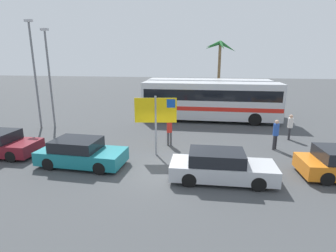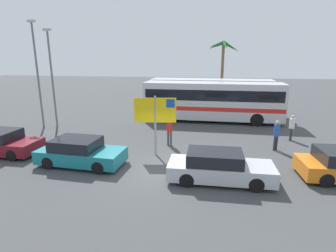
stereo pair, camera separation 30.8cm
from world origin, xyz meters
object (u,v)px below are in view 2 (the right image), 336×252
at_px(ferry_sign, 156,113).
at_px(pedestrian_near_sign, 170,129).
at_px(bus_rear_coach, 210,94).
at_px(car_maroon, 1,143).
at_px(car_silver, 219,167).
at_px(bus_front_coach, 212,100).
at_px(car_teal, 80,152).
at_px(pedestrian_crossing_lot, 277,133).
at_px(pedestrian_by_bus, 292,126).

distance_m(ferry_sign, pedestrian_near_sign, 2.16).
distance_m(bus_rear_coach, car_maroon, 17.10).
height_order(ferry_sign, pedestrian_near_sign, ferry_sign).
bearing_deg(pedestrian_near_sign, car_silver, -134.08).
distance_m(bus_front_coach, pedestrian_near_sign, 7.28).
height_order(bus_rear_coach, car_teal, bus_rear_coach).
distance_m(bus_rear_coach, pedestrian_crossing_lot, 10.67).
relative_size(car_maroon, pedestrian_by_bus, 2.43).
distance_m(bus_rear_coach, ferry_sign, 12.04).
relative_size(car_teal, pedestrian_by_bus, 2.56).
relative_size(car_silver, pedestrian_crossing_lot, 2.55).
relative_size(car_silver, pedestrian_near_sign, 2.62).
relative_size(bus_front_coach, car_maroon, 2.77).
height_order(car_teal, pedestrian_by_bus, pedestrian_by_bus).
bearing_deg(pedestrian_near_sign, car_maroon, 121.48).
bearing_deg(pedestrian_crossing_lot, bus_rear_coach, 156.42).
xyz_separation_m(ferry_sign, car_teal, (-3.36, -2.01, -1.69)).
relative_size(ferry_sign, pedestrian_by_bus, 1.95).
bearing_deg(bus_front_coach, car_silver, -87.57).
height_order(car_silver, pedestrian_by_bus, pedestrian_by_bus).
distance_m(bus_rear_coach, car_silver, 14.48).
bearing_deg(car_teal, pedestrian_by_bus, 30.68).
distance_m(ferry_sign, pedestrian_crossing_lot, 6.87).
xyz_separation_m(car_teal, pedestrian_near_sign, (3.80, 3.66, 0.36)).
bearing_deg(bus_front_coach, car_teal, -120.46).
relative_size(bus_rear_coach, pedestrian_by_bus, 6.73).
bearing_deg(pedestrian_crossing_lot, car_silver, -80.54).
bearing_deg(pedestrian_by_bus, ferry_sign, 45.64).
height_order(bus_rear_coach, pedestrian_near_sign, bus_rear_coach).
bearing_deg(ferry_sign, pedestrian_near_sign, 66.73).
bearing_deg(car_silver, bus_front_coach, 91.26).
xyz_separation_m(ferry_sign, pedestrian_near_sign, (0.43, 1.65, -1.33)).
relative_size(car_silver, pedestrian_by_bus, 2.70).
xyz_separation_m(car_teal, pedestrian_crossing_lot, (9.86, 3.86, 0.39)).
bearing_deg(bus_front_coach, pedestrian_near_sign, -109.16).
distance_m(ferry_sign, car_silver, 4.55).
bearing_deg(bus_rear_coach, car_silver, -87.20).
height_order(car_maroon, pedestrian_near_sign, pedestrian_near_sign).
bearing_deg(car_silver, pedestrian_by_bus, 54.32).
distance_m(car_maroon, pedestrian_crossing_lot, 15.17).
height_order(car_silver, pedestrian_near_sign, pedestrian_near_sign).
relative_size(ferry_sign, car_silver, 0.72).
distance_m(pedestrian_by_bus, pedestrian_near_sign, 7.77).
bearing_deg(car_silver, pedestrian_near_sign, 122.25).
height_order(car_silver, pedestrian_crossing_lot, pedestrian_crossing_lot).
bearing_deg(ferry_sign, car_teal, -157.70).
bearing_deg(car_teal, ferry_sign, 33.45).
height_order(pedestrian_by_bus, pedestrian_crossing_lot, pedestrian_crossing_lot).
bearing_deg(bus_rear_coach, car_maroon, -129.77).
bearing_deg(bus_front_coach, ferry_sign, -108.31).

